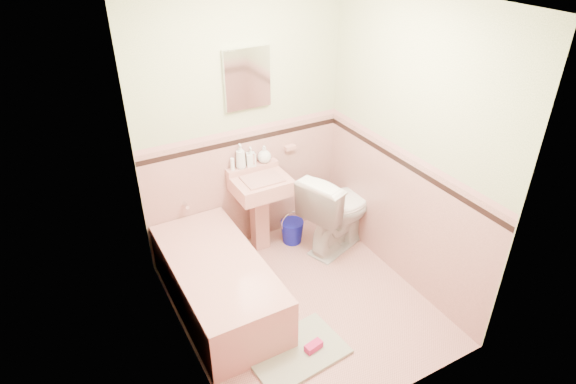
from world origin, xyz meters
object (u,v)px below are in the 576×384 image
sink (262,215)px  medicine_cabinet (247,78)px  shoe (314,346)px  soap_bottle_right (264,154)px  bucket (292,232)px  toilet (339,209)px  soap_bottle_left (240,156)px  soap_bottle_mid (251,156)px  bathtub (218,285)px

sink → medicine_cabinet: (0.00, 0.21, 1.29)m
medicine_cabinet → shoe: bearing=-98.7°
medicine_cabinet → soap_bottle_right: (0.13, -0.03, -0.75)m
bucket → shoe: bearing=-112.8°
toilet → soap_bottle_left: bearing=40.2°
soap_bottle_mid → soap_bottle_left: bearing=180.0°
medicine_cabinet → shoe: size_ratio=3.70×
soap_bottle_right → soap_bottle_left: bearing=180.0°
soap_bottle_right → shoe: bearing=-103.5°
sink → bucket: sink is taller
medicine_cabinet → soap_bottle_left: (-0.12, -0.03, -0.71)m
shoe → sink: bearing=69.2°
shoe → soap_bottle_left: bearing=74.6°
bathtub → soap_bottle_mid: soap_bottle_mid is taller
bucket → toilet: bearing=-35.0°
sink → bathtub: bearing=-142.1°
bucket → shoe: (-0.56, -1.34, -0.06)m
bathtub → soap_bottle_mid: (0.67, 0.71, 0.74)m
soap_bottle_left → soap_bottle_right: 0.25m
bathtub → shoe: size_ratio=10.39×
soap_bottle_left → soap_bottle_right: size_ratio=1.44×
toilet → shoe: size_ratio=5.87×
toilet → bucket: 0.55m
bathtub → sink: (0.68, 0.53, 0.18)m
medicine_cabinet → shoe: medicine_cabinet is taller
sink → bucket: 0.43m
soap_bottle_left → soap_bottle_mid: size_ratio=1.29×
soap_bottle_mid → toilet: bearing=-33.6°
medicine_cabinet → soap_bottle_left: 0.72m
medicine_cabinet → toilet: medicine_cabinet is taller
soap_bottle_left → bucket: 1.00m
bathtub → bucket: 1.13m
soap_bottle_right → bucket: 0.88m
medicine_cabinet → soap_bottle_left: medicine_cabinet is taller
toilet → bathtub: bearing=80.1°
bucket → shoe: bucket is taller
medicine_cabinet → soap_bottle_right: 0.76m
bathtub → bucket: size_ratio=6.34×
sink → soap_bottle_mid: size_ratio=4.32×
bathtub → soap_bottle_left: (0.56, 0.71, 0.77)m
soap_bottle_right → soap_bottle_mid: bearing=180.0°
toilet → soap_bottle_mid: bearing=36.7°
soap_bottle_left → soap_bottle_right: (0.25, 0.00, -0.04)m
bucket → bathtub: bearing=-153.3°
soap_bottle_left → toilet: soap_bottle_left is taller
sink → soap_bottle_left: 0.62m
bathtub → medicine_cabinet: size_ratio=2.81×
bathtub → soap_bottle_mid: size_ratio=7.95×
soap_bottle_mid → soap_bottle_right: bearing=0.0°
medicine_cabinet → sink: bearing=-90.0°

